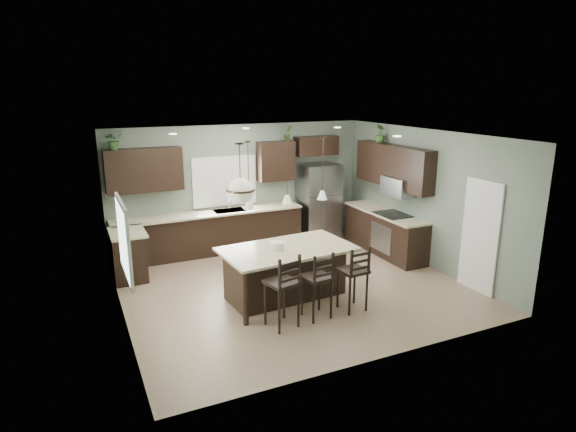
# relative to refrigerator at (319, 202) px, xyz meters

# --- Properties ---
(ground) EXTENTS (6.00, 6.00, 0.00)m
(ground) POSITION_rel_refrigerator_xyz_m (-1.81, -2.35, -0.93)
(ground) COLOR #9E8466
(ground) RESTS_ON ground
(pantry_door) EXTENTS (0.04, 0.82, 2.04)m
(pantry_door) POSITION_rel_refrigerator_xyz_m (1.16, -3.90, 0.09)
(pantry_door) COLOR white
(pantry_door) RESTS_ON ground
(window_back) EXTENTS (1.35, 0.02, 1.00)m
(window_back) POSITION_rel_refrigerator_xyz_m (-2.21, 0.39, 0.62)
(window_back) COLOR white
(window_back) RESTS_ON room_shell
(window_left) EXTENTS (0.02, 1.10, 1.00)m
(window_left) POSITION_rel_refrigerator_xyz_m (-4.80, -3.15, 0.62)
(window_left) COLOR white
(window_left) RESTS_ON room_shell
(left_return_cabs) EXTENTS (0.60, 0.90, 0.90)m
(left_return_cabs) POSITION_rel_refrigerator_xyz_m (-4.51, -0.65, -0.48)
(left_return_cabs) COLOR black
(left_return_cabs) RESTS_ON ground
(left_return_countertop) EXTENTS (0.66, 0.96, 0.04)m
(left_return_countertop) POSITION_rel_refrigerator_xyz_m (-4.49, -0.65, -0.01)
(left_return_countertop) COLOR beige
(left_return_countertop) RESTS_ON left_return_cabs
(back_lower_cabs) EXTENTS (4.20, 0.60, 0.90)m
(back_lower_cabs) POSITION_rel_refrigerator_xyz_m (-2.66, 0.10, -0.48)
(back_lower_cabs) COLOR black
(back_lower_cabs) RESTS_ON ground
(back_countertop) EXTENTS (4.20, 0.66, 0.04)m
(back_countertop) POSITION_rel_refrigerator_xyz_m (-2.66, 0.08, -0.01)
(back_countertop) COLOR beige
(back_countertop) RESTS_ON back_lower_cabs
(sink_inset) EXTENTS (0.70, 0.45, 0.01)m
(sink_inset) POSITION_rel_refrigerator_xyz_m (-2.21, 0.08, 0.01)
(sink_inset) COLOR gray
(sink_inset) RESTS_ON back_countertop
(faucet) EXTENTS (0.02, 0.02, 0.28)m
(faucet) POSITION_rel_refrigerator_xyz_m (-2.21, 0.05, 0.16)
(faucet) COLOR silver
(faucet) RESTS_ON back_countertop
(back_upper_left) EXTENTS (1.55, 0.34, 0.90)m
(back_upper_left) POSITION_rel_refrigerator_xyz_m (-3.96, 0.23, 1.02)
(back_upper_left) COLOR black
(back_upper_left) RESTS_ON room_shell
(back_upper_right) EXTENTS (0.85, 0.34, 0.90)m
(back_upper_right) POSITION_rel_refrigerator_xyz_m (-1.01, 0.23, 1.02)
(back_upper_right) COLOR black
(back_upper_right) RESTS_ON room_shell
(fridge_header) EXTENTS (1.05, 0.34, 0.45)m
(fridge_header) POSITION_rel_refrigerator_xyz_m (0.04, 0.23, 1.32)
(fridge_header) COLOR black
(fridge_header) RESTS_ON room_shell
(right_lower_cabs) EXTENTS (0.60, 2.35, 0.90)m
(right_lower_cabs) POSITION_rel_refrigerator_xyz_m (0.89, -1.47, -0.48)
(right_lower_cabs) COLOR black
(right_lower_cabs) RESTS_ON ground
(right_countertop) EXTENTS (0.66, 2.35, 0.04)m
(right_countertop) POSITION_rel_refrigerator_xyz_m (0.87, -1.47, -0.01)
(right_countertop) COLOR beige
(right_countertop) RESTS_ON right_lower_cabs
(cooktop) EXTENTS (0.58, 0.75, 0.02)m
(cooktop) POSITION_rel_refrigerator_xyz_m (0.87, -1.75, 0.02)
(cooktop) COLOR black
(cooktop) RESTS_ON right_countertop
(wall_oven_front) EXTENTS (0.01, 0.72, 0.60)m
(wall_oven_front) POSITION_rel_refrigerator_xyz_m (0.58, -1.75, -0.48)
(wall_oven_front) COLOR gray
(wall_oven_front) RESTS_ON right_lower_cabs
(right_upper_cabs) EXTENTS (0.34, 2.35, 0.90)m
(right_upper_cabs) POSITION_rel_refrigerator_xyz_m (1.02, -1.47, 1.02)
(right_upper_cabs) COLOR black
(right_upper_cabs) RESTS_ON room_shell
(microwave) EXTENTS (0.40, 0.75, 0.40)m
(microwave) POSITION_rel_refrigerator_xyz_m (0.97, -1.75, 0.62)
(microwave) COLOR gray
(microwave) RESTS_ON right_upper_cabs
(refrigerator) EXTENTS (0.90, 0.74, 1.85)m
(refrigerator) POSITION_rel_refrigerator_xyz_m (0.00, 0.00, 0.00)
(refrigerator) COLOR gray
(refrigerator) RESTS_ON ground
(kitchen_island) EXTENTS (2.34, 1.44, 0.92)m
(kitchen_island) POSITION_rel_refrigerator_xyz_m (-2.11, -2.76, -0.46)
(kitchen_island) COLOR black
(kitchen_island) RESTS_ON ground
(serving_dish) EXTENTS (0.24, 0.24, 0.14)m
(serving_dish) POSITION_rel_refrigerator_xyz_m (-2.31, -2.78, 0.07)
(serving_dish) COLOR silver
(serving_dish) RESTS_ON kitchen_island
(bar_stool_left) EXTENTS (0.53, 0.53, 1.20)m
(bar_stool_left) POSITION_rel_refrigerator_xyz_m (-2.62, -3.68, -0.32)
(bar_stool_left) COLOR black
(bar_stool_left) RESTS_ON ground
(bar_stool_center) EXTENTS (0.46, 0.46, 1.13)m
(bar_stool_center) POSITION_rel_refrigerator_xyz_m (-1.99, -3.63, -0.36)
(bar_stool_center) COLOR black
(bar_stool_center) RESTS_ON ground
(bar_stool_right) EXTENTS (0.45, 0.45, 1.14)m
(bar_stool_right) POSITION_rel_refrigerator_xyz_m (-1.32, -3.64, -0.36)
(bar_stool_right) COLOR black
(bar_stool_right) RESTS_ON ground
(pendant_left) EXTENTS (0.17, 0.17, 1.10)m
(pendant_left) POSITION_rel_refrigerator_xyz_m (-2.80, -2.81, 1.32)
(pendant_left) COLOR white
(pendant_left) RESTS_ON room_shell
(pendant_center) EXTENTS (0.17, 0.17, 1.10)m
(pendant_center) POSITION_rel_refrigerator_xyz_m (-2.11, -2.76, 1.32)
(pendant_center) COLOR white
(pendant_center) RESTS_ON room_shell
(pendant_right) EXTENTS (0.17, 0.17, 1.10)m
(pendant_right) POSITION_rel_refrigerator_xyz_m (-1.41, -2.71, 1.32)
(pendant_right) COLOR white
(pendant_right) RESTS_ON room_shell
(chandelier) EXTENTS (0.45, 0.45, 0.95)m
(chandelier) POSITION_rel_refrigerator_xyz_m (-3.01, -3.00, 1.40)
(chandelier) COLOR beige
(chandelier) RESTS_ON room_shell
(plant_back_left) EXTENTS (0.44, 0.41, 0.39)m
(plant_back_left) POSITION_rel_refrigerator_xyz_m (-4.51, 0.20, 1.67)
(plant_back_left) COLOR #2A5525
(plant_back_left) RESTS_ON back_upper_left
(plant_back_right) EXTENTS (0.21, 0.17, 0.36)m
(plant_back_right) POSITION_rel_refrigerator_xyz_m (-0.72, 0.20, 1.66)
(plant_back_right) COLOR #345826
(plant_back_right) RESTS_ON back_upper_right
(plant_right_wall) EXTENTS (0.27, 0.27, 0.40)m
(plant_right_wall) POSITION_rel_refrigerator_xyz_m (0.99, -0.98, 1.67)
(plant_right_wall) COLOR #335726
(plant_right_wall) RESTS_ON right_upper_cabs
(room_shell) EXTENTS (6.00, 6.00, 6.00)m
(room_shell) POSITION_rel_refrigerator_xyz_m (-1.81, -2.35, 0.77)
(room_shell) COLOR slate
(room_shell) RESTS_ON ground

